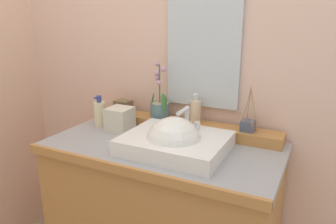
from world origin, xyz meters
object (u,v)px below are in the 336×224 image
soap_bar (161,123)px  sink_basin (174,144)px  tissue_box (120,119)px  soap_dispenser (196,111)px  trinket_box (123,106)px  potted_plant (160,106)px  lotion_bottle (100,113)px  reed_diffuser (248,125)px

soap_bar → sink_basin: bearing=-41.8°
soap_bar → tissue_box: (-0.27, 0.01, -0.02)m
soap_dispenser → trinket_box: size_ratio=1.69×
potted_plant → soap_dispenser: 0.21m
soap_bar → potted_plant: (-0.09, 0.16, 0.04)m
soap_bar → soap_dispenser: (0.12, 0.17, 0.04)m
soap_bar → lotion_bottle: bearing=175.9°
soap_dispenser → trinket_box: soap_dispenser is taller
soap_dispenser → reed_diffuser: size_ratio=0.69×
sink_basin → lotion_bottle: 0.57m
sink_basin → reed_diffuser: reed_diffuser is taller
potted_plant → sink_basin: bearing=-51.1°
reed_diffuser → trinket_box: 0.75m
reed_diffuser → tissue_box: size_ratio=1.77×
soap_bar → lotion_bottle: (-0.42, 0.03, -0.01)m
reed_diffuser → potted_plant: bearing=179.9°
sink_basin → lotion_bottle: bearing=165.0°
lotion_bottle → tissue_box: bearing=-5.9°
soap_bar → trinket_box: bearing=155.4°
sink_basin → tissue_box: bearing=161.8°
sink_basin → reed_diffuser: 0.40m
soap_dispenser → trinket_box: (-0.46, -0.02, -0.03)m
tissue_box → soap_bar: bearing=-3.0°
soap_bar → reed_diffuser: (0.41, 0.16, 0.00)m
sink_basin → reed_diffuser: size_ratio=2.06×
reed_diffuser → lotion_bottle: 0.84m
sink_basin → soap_dispenser: soap_dispenser is taller
potted_plant → trinket_box: bearing=-178.6°
trinket_box → tissue_box: trinket_box is taller
soap_bar → trinket_box: size_ratio=0.74×
soap_bar → potted_plant: bearing=120.2°
sink_basin → soap_bar: (-0.13, 0.12, 0.05)m
trinket_box → tissue_box: 0.16m
soap_dispenser → lotion_bottle: size_ratio=0.89×
sink_basin → trinket_box: 0.55m
soap_dispenser → tissue_box: soap_dispenser is taller
soap_dispenser → lotion_bottle: (-0.54, -0.14, -0.05)m
trinket_box → potted_plant: bearing=6.7°
sink_basin → soap_bar: sink_basin is taller
reed_diffuser → tissue_box: reed_diffuser is taller
lotion_bottle → sink_basin: bearing=-15.0°
tissue_box → lotion_bottle: bearing=174.1°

